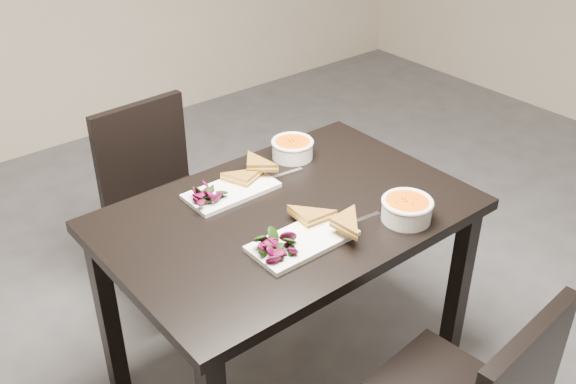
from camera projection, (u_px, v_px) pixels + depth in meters
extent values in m
plane|color=#47474C|center=(389.00, 329.00, 2.78)|extent=(5.00, 5.00, 0.00)
cube|color=black|center=(288.00, 215.00, 2.20)|extent=(1.20, 0.80, 0.04)
cube|color=black|center=(458.00, 288.00, 2.46)|extent=(0.06, 0.06, 0.71)
cube|color=black|center=(108.00, 316.00, 2.32)|extent=(0.06, 0.06, 0.71)
cube|color=black|center=(334.00, 211.00, 2.91)|extent=(0.06, 0.06, 0.71)
cube|color=black|center=(171.00, 210.00, 2.77)|extent=(0.44, 0.44, 0.04)
cube|color=black|center=(162.00, 291.00, 2.67)|extent=(0.04, 0.04, 0.41)
cube|color=black|center=(233.00, 255.00, 2.88)|extent=(0.04, 0.04, 0.41)
cube|color=black|center=(118.00, 251.00, 2.90)|extent=(0.04, 0.04, 0.41)
cube|color=black|center=(187.00, 221.00, 3.11)|extent=(0.04, 0.04, 0.41)
cube|color=black|center=(141.00, 148.00, 2.78)|extent=(0.42, 0.06, 0.40)
cube|color=white|center=(303.00, 241.00, 2.02)|extent=(0.33, 0.17, 0.02)
cylinder|color=white|center=(407.00, 211.00, 2.12)|extent=(0.16, 0.16, 0.06)
cylinder|color=#F4610B|center=(407.00, 204.00, 2.11)|extent=(0.14, 0.14, 0.02)
torus|color=white|center=(408.00, 202.00, 2.10)|extent=(0.17, 0.17, 0.02)
cube|color=silver|center=(357.00, 221.00, 2.13)|extent=(0.18, 0.03, 0.00)
cube|color=white|center=(232.00, 191.00, 2.27)|extent=(0.32, 0.16, 0.02)
cylinder|color=white|center=(292.00, 150.00, 2.48)|extent=(0.15, 0.15, 0.06)
cylinder|color=#F4610B|center=(292.00, 144.00, 2.47)|extent=(0.13, 0.13, 0.02)
torus|color=white|center=(292.00, 142.00, 2.47)|extent=(0.16, 0.16, 0.02)
cube|color=silver|center=(281.00, 175.00, 2.38)|extent=(0.18, 0.04, 0.00)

